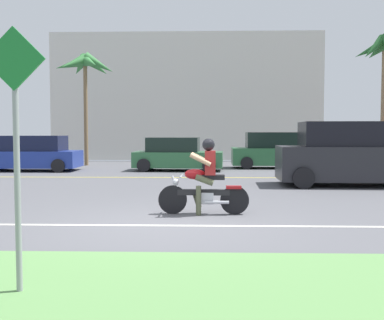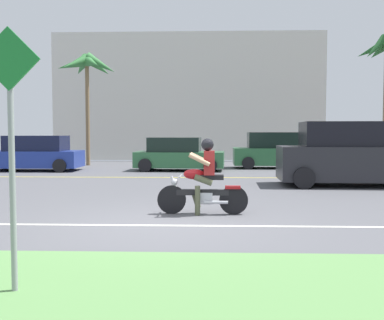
{
  "view_description": "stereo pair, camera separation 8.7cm",
  "coord_description": "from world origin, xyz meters",
  "px_view_note": "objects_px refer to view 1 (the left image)",
  "views": [
    {
      "loc": [
        0.72,
        -8.2,
        1.65
      ],
      "look_at": [
        0.36,
        3.72,
        0.93
      ],
      "focal_mm": 43.06,
      "sensor_mm": 36.0,
      "label": 1
    },
    {
      "loc": [
        0.8,
        -8.2,
        1.65
      ],
      "look_at": [
        0.36,
        3.72,
        0.93
      ],
      "focal_mm": 43.06,
      "sensor_mm": 36.0,
      "label": 2
    }
  ],
  "objects_px": {
    "parked_car_0": "(31,154)",
    "parked_car_1": "(177,155)",
    "parked_car_2": "(278,151)",
    "palm_tree_1": "(85,68)",
    "street_sign": "(16,135)",
    "suv_nearby": "(352,155)",
    "motorcyclist": "(204,182)"
  },
  "relations": [
    {
      "from": "palm_tree_1",
      "to": "parked_car_1",
      "type": "bearing_deg",
      "value": -32.21
    },
    {
      "from": "suv_nearby",
      "to": "street_sign",
      "type": "bearing_deg",
      "value": -122.83
    },
    {
      "from": "suv_nearby",
      "to": "palm_tree_1",
      "type": "bearing_deg",
      "value": 141.23
    },
    {
      "from": "parked_car_2",
      "to": "palm_tree_1",
      "type": "xyz_separation_m",
      "value": [
        -9.31,
        1.45,
        4.08
      ]
    },
    {
      "from": "parked_car_2",
      "to": "palm_tree_1",
      "type": "bearing_deg",
      "value": 171.12
    },
    {
      "from": "motorcyclist",
      "to": "suv_nearby",
      "type": "bearing_deg",
      "value": 48.56
    },
    {
      "from": "parked_car_0",
      "to": "street_sign",
      "type": "bearing_deg",
      "value": -69.45
    },
    {
      "from": "motorcyclist",
      "to": "parked_car_2",
      "type": "height_order",
      "value": "parked_car_2"
    },
    {
      "from": "motorcyclist",
      "to": "street_sign",
      "type": "relative_size",
      "value": 0.68
    },
    {
      "from": "street_sign",
      "to": "parked_car_2",
      "type": "bearing_deg",
      "value": 72.84
    },
    {
      "from": "suv_nearby",
      "to": "parked_car_0",
      "type": "bearing_deg",
      "value": 156.81
    },
    {
      "from": "parked_car_2",
      "to": "street_sign",
      "type": "distance_m",
      "value": 17.66
    },
    {
      "from": "parked_car_1",
      "to": "street_sign",
      "type": "relative_size",
      "value": 1.45
    },
    {
      "from": "street_sign",
      "to": "parked_car_1",
      "type": "bearing_deg",
      "value": 87.68
    },
    {
      "from": "parked_car_2",
      "to": "palm_tree_1",
      "type": "relative_size",
      "value": 0.79
    },
    {
      "from": "motorcyclist",
      "to": "parked_car_1",
      "type": "xyz_separation_m",
      "value": [
        -1.22,
        10.59,
        0.03
      ]
    },
    {
      "from": "motorcyclist",
      "to": "palm_tree_1",
      "type": "xyz_separation_m",
      "value": [
        -5.94,
        13.57,
        4.2
      ]
    },
    {
      "from": "parked_car_1",
      "to": "parked_car_2",
      "type": "distance_m",
      "value": 4.83
    },
    {
      "from": "motorcyclist",
      "to": "parked_car_1",
      "type": "relative_size",
      "value": 0.47
    },
    {
      "from": "suv_nearby",
      "to": "parked_car_1",
      "type": "height_order",
      "value": "suv_nearby"
    },
    {
      "from": "parked_car_0",
      "to": "parked_car_2",
      "type": "height_order",
      "value": "parked_car_2"
    },
    {
      "from": "motorcyclist",
      "to": "parked_car_0",
      "type": "height_order",
      "value": "motorcyclist"
    },
    {
      "from": "palm_tree_1",
      "to": "parked_car_0",
      "type": "bearing_deg",
      "value": -115.22
    },
    {
      "from": "motorcyclist",
      "to": "parked_car_1",
      "type": "height_order",
      "value": "motorcyclist"
    },
    {
      "from": "motorcyclist",
      "to": "parked_car_2",
      "type": "relative_size",
      "value": 0.41
    },
    {
      "from": "parked_car_0",
      "to": "parked_car_1",
      "type": "distance_m",
      "value": 6.27
    },
    {
      "from": "suv_nearby",
      "to": "parked_car_2",
      "type": "height_order",
      "value": "suv_nearby"
    },
    {
      "from": "parked_car_1",
      "to": "palm_tree_1",
      "type": "distance_m",
      "value": 6.97
    },
    {
      "from": "parked_car_0",
      "to": "parked_car_1",
      "type": "height_order",
      "value": "parked_car_0"
    },
    {
      "from": "parked_car_1",
      "to": "suv_nearby",
      "type": "bearing_deg",
      "value": -43.38
    },
    {
      "from": "motorcyclist",
      "to": "parked_car_1",
      "type": "distance_m",
      "value": 10.66
    },
    {
      "from": "parked_car_2",
      "to": "suv_nearby",
      "type": "bearing_deg",
      "value": -80.4
    }
  ]
}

